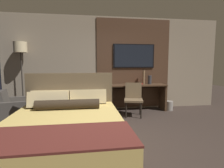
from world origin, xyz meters
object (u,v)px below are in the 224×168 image
at_px(desk_chair, 133,96).
at_px(book, 138,84).
at_px(floor_lamp, 21,53).
at_px(waste_bin, 169,106).
at_px(bed, 65,132).
at_px(armchair_by_window, 17,111).
at_px(vase_short, 150,80).
at_px(desk, 135,93).
at_px(vase_tall, 144,77).
at_px(tv, 134,56).

relative_size(desk_chair, book, 3.61).
xyz_separation_m(floor_lamp, waste_bin, (4.21, -0.20, -1.54)).
distance_m(bed, armchair_by_window, 2.19).
distance_m(desk_chair, vase_short, 0.96).
height_order(floor_lamp, waste_bin, floor_lamp).
height_order(desk, vase_tall, vase_tall).
bearing_deg(desk, book, 5.19).
distance_m(bed, vase_short, 3.35).
xyz_separation_m(tv, floor_lamp, (-3.19, -0.18, 0.04)).
xyz_separation_m(desk, vase_short, (0.46, 0.04, 0.39)).
bearing_deg(book, vase_tall, 22.47).
relative_size(desk, vase_short, 6.79).
bearing_deg(floor_lamp, desk_chair, -10.74).
distance_m(desk, book, 0.29).
xyz_separation_m(armchair_by_window, vase_short, (3.58, 0.68, 0.65)).
height_order(vase_tall, book, vase_tall).
bearing_deg(vase_short, vase_tall, 165.77).
bearing_deg(vase_short, waste_bin, -20.33).
height_order(bed, armchair_by_window, bed).
bearing_deg(vase_tall, desk_chair, -128.35).
height_order(tv, book, tv).
bearing_deg(vase_tall, armchair_by_window, -167.94).
bearing_deg(desk_chair, vase_tall, 65.38).
relative_size(desk_chair, armchair_by_window, 0.94).
height_order(vase_tall, vase_short, vase_tall).
height_order(tv, vase_tall, tv).
bearing_deg(floor_lamp, desk, -0.69).
height_order(tv, floor_lamp, tv).
bearing_deg(vase_tall, book, -157.53).
bearing_deg(desk_chair, bed, -116.81).
relative_size(desk, floor_lamp, 0.89).
bearing_deg(bed, vase_short, 47.15).
bearing_deg(floor_lamp, vase_short, 0.06).
xyz_separation_m(vase_tall, book, (-0.19, -0.08, -0.19)).
distance_m(armchair_by_window, book, 3.32).
relative_size(bed, waste_bin, 7.79).
bearing_deg(bed, book, 51.77).
bearing_deg(armchair_by_window, book, -90.50).
relative_size(armchair_by_window, floor_lamp, 0.47).
xyz_separation_m(desk_chair, armchair_by_window, (-2.91, -0.11, -0.26)).
xyz_separation_m(armchair_by_window, vase_tall, (3.40, 0.73, 0.73)).
bearing_deg(book, tv, 113.63).
bearing_deg(vase_short, book, -174.72).
height_order(desk, waste_bin, desk).
xyz_separation_m(tv, vase_short, (0.46, -0.18, -0.72)).
height_order(floor_lamp, vase_short, floor_lamp).
distance_m(desk, armchair_by_window, 3.20).
relative_size(desk, waste_bin, 6.33).
bearing_deg(desk_chair, book, 74.76).
xyz_separation_m(floor_lamp, vase_short, (3.65, 0.00, -0.76)).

